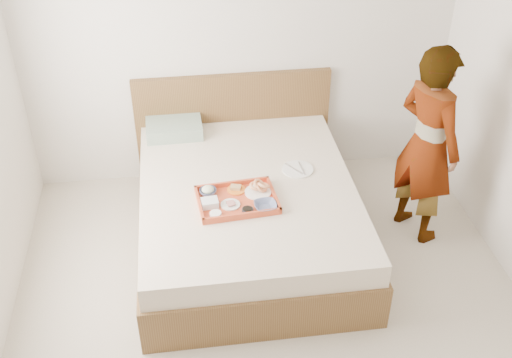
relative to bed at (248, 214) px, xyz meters
The scene contains 16 objects.
ground 1.04m from the bed, 85.89° to the right, with size 3.50×4.00×0.01m, color beige.
wall_back 1.44m from the bed, 85.89° to the left, with size 3.50×0.01×2.60m, color silver.
bed is the anchor object (origin of this frame).
headboard 0.99m from the bed, 90.00° to the left, with size 1.65×0.06×0.95m, color brown.
pillow 0.99m from the bed, 122.25° to the left, with size 0.45×0.31×0.11m, color #95AE98.
tray 0.36m from the bed, 116.33° to the right, with size 0.55×0.40×0.05m, color #C95128.
prawn_plate 0.32m from the bed, 63.44° to the right, with size 0.19×0.19×0.01m, color white.
navy_bowl_big 0.44m from the bed, 74.13° to the right, with size 0.15×0.15×0.04m, color navy.
sauce_dish 0.45m from the bed, 96.85° to the right, with size 0.08×0.08×0.03m, color black.
meat_plate 0.40m from the bed, 121.66° to the right, with size 0.14×0.14×0.01m, color white.
bread_plate 0.31m from the bed, 141.17° to the right, with size 0.13×0.13×0.01m, color orange.
salad_bowl 0.43m from the bed, 163.22° to the right, with size 0.12×0.12×0.04m, color navy.
plastic_tub 0.48m from the bed, 141.82° to the right, with size 0.11×0.09×0.05m, color silver.
cheese_round 0.52m from the bed, 126.96° to the right, with size 0.08×0.08×0.03m, color white.
dinner_plate 0.50m from the bed, 19.63° to the left, with size 0.24×0.24×0.01m, color white.
person 1.41m from the bed, ahead, with size 0.56×0.37×1.55m, color silver.
Camera 1 is at (-0.51, -2.66, 3.18)m, focal length 43.81 mm.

